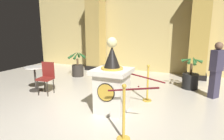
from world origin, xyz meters
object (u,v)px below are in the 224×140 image
object	(u,v)px
potted_palm_left	(78,68)
potted_palm_right	(190,78)
pedestal_clock	(112,85)
cafe_table	(35,75)
cafe_chair_red	(47,75)
stanchion_near	(124,121)
bystander_guest	(216,69)
stanchion_far	(147,88)

from	to	relation	value
potted_palm_left	potted_palm_right	xyz separation A→B (m)	(4.35, -0.00, -0.02)
pedestal_clock	cafe_table	xyz separation A→B (m)	(-2.87, 0.52, -0.17)
potted_palm_right	cafe_table	size ratio (longest dim) A/B	1.43
potted_palm_right	cafe_chair_red	distance (m)	4.58
stanchion_near	potted_palm_right	world-z (taller)	potted_palm_right
stanchion_near	bystander_guest	size ratio (longest dim) A/B	0.65
bystander_guest	cafe_chair_red	xyz separation A→B (m)	(-4.64, -1.57, -0.27)
stanchion_far	cafe_table	xyz separation A→B (m)	(-3.49, -0.50, 0.14)
stanchion_far	potted_palm_right	size ratio (longest dim) A/B	0.92
stanchion_far	pedestal_clock	bearing A→B (deg)	-121.42
pedestal_clock	stanchion_near	distance (m)	1.26
cafe_chair_red	stanchion_far	bearing A→B (deg)	11.00
stanchion_near	potted_palm_left	distance (m)	4.99
pedestal_clock	stanchion_far	distance (m)	1.23
stanchion_near	cafe_chair_red	bearing A→B (deg)	153.78
stanchion_far	cafe_chair_red	world-z (taller)	stanchion_far
pedestal_clock	cafe_table	size ratio (longest dim) A/B	2.27
potted_palm_left	bystander_guest	world-z (taller)	bystander_guest
stanchion_far	bystander_guest	world-z (taller)	bystander_guest
potted_palm_left	bystander_guest	distance (m)	5.06
stanchion_far	bystander_guest	xyz separation A→B (m)	(1.70, 1.00, 0.48)
pedestal_clock	potted_palm_right	world-z (taller)	pedestal_clock
stanchion_near	bystander_guest	world-z (taller)	bystander_guest
potted_palm_right	cafe_chair_red	bearing A→B (deg)	-150.86
stanchion_far	potted_palm_left	distance (m)	3.70
cafe_chair_red	bystander_guest	bearing A→B (deg)	18.68
pedestal_clock	potted_palm_left	size ratio (longest dim) A/B	1.65
potted_palm_right	bystander_guest	xyz separation A→B (m)	(0.65, -0.66, 0.49)
potted_palm_right	bystander_guest	distance (m)	1.04
stanchion_near	cafe_table	bearing A→B (deg)	156.34
pedestal_clock	cafe_table	world-z (taller)	pedestal_clock
stanchion_near	stanchion_far	distance (m)	2.04
potted_palm_right	cafe_chair_red	world-z (taller)	potted_palm_right
stanchion_far	potted_palm_left	size ratio (longest dim) A/B	0.95
pedestal_clock	potted_palm_right	distance (m)	3.17
cafe_table	potted_palm_left	bearing A→B (deg)	85.10
stanchion_near	bystander_guest	xyz separation A→B (m)	(1.65, 3.04, 0.47)
potted_palm_right	cafe_chair_red	size ratio (longest dim) A/B	1.15
potted_palm_left	cafe_table	world-z (taller)	potted_palm_left
stanchion_far	potted_palm_right	world-z (taller)	potted_palm_right
potted_palm_left	potted_palm_right	size ratio (longest dim) A/B	0.96
cafe_table	cafe_chair_red	size ratio (longest dim) A/B	0.81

